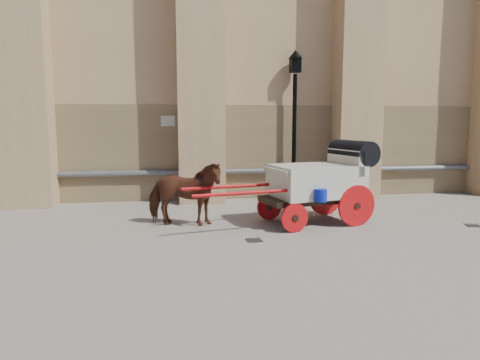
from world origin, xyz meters
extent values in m
plane|color=slate|center=(0.00, 0.00, 0.00)|extent=(90.00, 90.00, 0.00)
cube|color=olive|center=(2.00, 4.15, 1.50)|extent=(44.00, 0.35, 3.00)
cylinder|color=#59595B|center=(2.00, 3.88, 0.90)|extent=(42.00, 0.18, 0.18)
cube|color=beige|center=(-2.00, 3.97, 2.50)|extent=(0.42, 0.04, 0.32)
imported|color=brown|center=(-1.61, 0.56, 0.78)|extent=(1.98, 1.25, 1.55)
cube|color=black|center=(1.48, 0.39, 0.60)|extent=(2.59, 1.58, 0.13)
cube|color=beige|center=(1.59, 0.41, 1.04)|extent=(2.33, 1.78, 0.77)
cube|color=beige|center=(2.39, 0.58, 1.48)|extent=(0.45, 1.38, 0.60)
cube|color=beige|center=(0.67, 0.22, 1.32)|extent=(0.63, 1.26, 0.11)
cylinder|color=black|center=(2.61, 0.63, 1.70)|extent=(0.89, 1.47, 0.62)
cylinder|color=red|center=(2.43, -0.11, 0.49)|extent=(0.98, 0.27, 0.99)
cylinder|color=red|center=(2.15, 1.23, 0.49)|extent=(0.98, 0.27, 0.99)
cylinder|color=red|center=(0.81, -0.45, 0.33)|extent=(0.66, 0.20, 0.66)
cylinder|color=red|center=(0.53, 0.89, 0.33)|extent=(0.66, 0.20, 0.66)
cylinder|color=red|center=(-0.19, -0.47, 0.93)|extent=(2.60, 0.62, 0.08)
cylinder|color=red|center=(-0.40, 0.50, 0.93)|extent=(2.60, 0.62, 0.08)
cylinder|color=#0C1FAD|center=(1.42, -0.41, 0.82)|extent=(0.29, 0.29, 0.29)
cylinder|color=black|center=(1.96, 3.70, 1.98)|extent=(0.13, 0.13, 3.95)
cone|color=black|center=(1.96, 3.70, 0.20)|extent=(0.40, 0.40, 0.40)
cube|color=black|center=(1.96, 3.70, 4.23)|extent=(0.31, 0.31, 0.46)
cone|color=black|center=(1.96, 3.70, 4.56)|extent=(0.44, 0.44, 0.26)
cube|color=black|center=(-0.21, -0.98, 0.01)|extent=(0.34, 0.34, 0.01)
cube|color=black|center=(5.21, -0.51, 0.01)|extent=(0.40, 0.40, 0.01)
camera|label=1|loc=(-1.84, -9.53, 2.46)|focal=32.00mm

